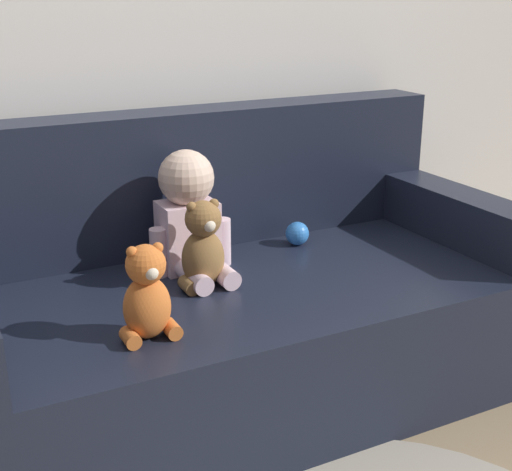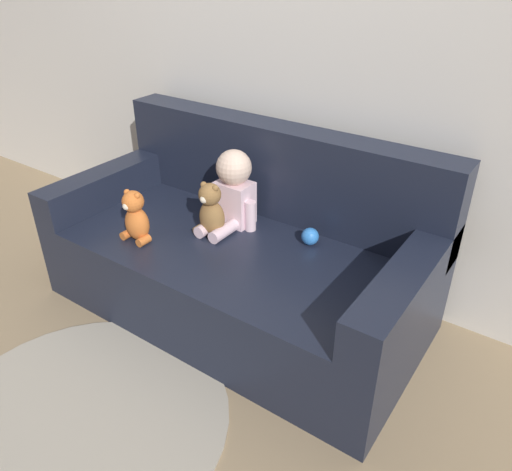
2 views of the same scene
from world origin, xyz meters
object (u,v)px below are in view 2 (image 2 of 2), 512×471
(person_baby, at_px, (232,191))
(toy_ball, at_px, (310,236))
(plush_toy_side, at_px, (136,217))
(teddy_bear_brown, at_px, (211,211))
(couch, at_px, (243,254))

(person_baby, xyz_separation_m, toy_ball, (0.42, 0.05, -0.14))
(plush_toy_side, distance_m, toy_ball, 0.83)
(teddy_bear_brown, distance_m, plush_toy_side, 0.35)
(person_baby, height_order, teddy_bear_brown, person_baby)
(plush_toy_side, bearing_deg, teddy_bear_brown, 43.07)
(couch, height_order, person_baby, couch)
(toy_ball, bearing_deg, person_baby, -173.78)
(couch, distance_m, teddy_bear_brown, 0.28)
(teddy_bear_brown, relative_size, plush_toy_side, 1.06)
(plush_toy_side, bearing_deg, couch, 39.72)
(couch, xyz_separation_m, plush_toy_side, (-0.39, -0.32, 0.23))
(couch, relative_size, person_baby, 4.75)
(couch, relative_size, toy_ball, 22.24)
(couch, xyz_separation_m, person_baby, (-0.11, 0.07, 0.29))
(couch, bearing_deg, toy_ball, 20.19)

